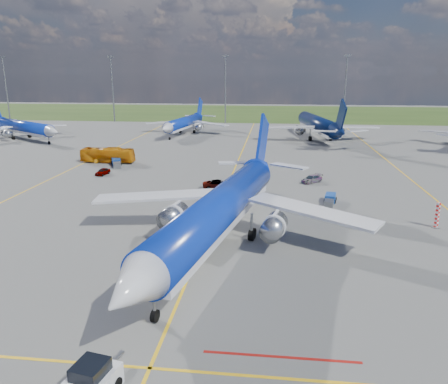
# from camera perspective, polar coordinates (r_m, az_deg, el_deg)

# --- Properties ---
(ground) EXTENTS (400.00, 400.00, 0.00)m
(ground) POSITION_cam_1_polar(r_m,az_deg,el_deg) (46.10, -2.80, -6.77)
(ground) COLOR #585855
(ground) RESTS_ON ground
(grass_strip) EXTENTS (400.00, 80.00, 0.01)m
(grass_strip) POSITION_cam_1_polar(r_m,az_deg,el_deg) (192.99, 4.53, 10.28)
(grass_strip) COLOR #2D4719
(grass_strip) RESTS_ON ground
(taxiway_lines) EXTENTS (60.25, 160.00, 0.02)m
(taxiway_lines) POSITION_cam_1_polar(r_m,az_deg,el_deg) (72.25, 0.89, 1.53)
(taxiway_lines) COLOR yellow
(taxiway_lines) RESTS_ON ground
(floodlight_masts) EXTENTS (202.20, 0.50, 22.70)m
(floodlight_masts) POSITION_cam_1_polar(r_m,az_deg,el_deg) (152.17, 7.90, 13.53)
(floodlight_masts) COLOR slate
(floodlight_masts) RESTS_ON ground
(warning_post) EXTENTS (0.50, 0.50, 3.00)m
(warning_post) POSITION_cam_1_polar(r_m,az_deg,el_deg) (55.84, 26.07, -2.73)
(warning_post) COLOR red
(warning_post) RESTS_ON ground
(bg_jet_nw) EXTENTS (44.62, 42.19, 9.32)m
(bg_jet_nw) POSITION_cam_1_polar(r_m,az_deg,el_deg) (127.39, -24.45, 6.26)
(bg_jet_nw) COLOR #0B29A1
(bg_jet_nw) RESTS_ON ground
(bg_jet_nnw) EXTENTS (31.20, 38.31, 9.16)m
(bg_jet_nnw) POSITION_cam_1_polar(r_m,az_deg,el_deg) (127.18, -5.18, 7.56)
(bg_jet_nnw) COLOR #0B29A1
(bg_jet_nnw) RESTS_ON ground
(bg_jet_n) EXTENTS (39.70, 48.06, 11.29)m
(bg_jet_n) POSITION_cam_1_polar(r_m,az_deg,el_deg) (120.01, 12.09, 6.81)
(bg_jet_n) COLOR #07143A
(bg_jet_n) RESTS_ON ground
(main_airliner) EXTENTS (41.60, 49.89, 11.58)m
(main_airliner) POSITION_cam_1_polar(r_m,az_deg,el_deg) (45.40, -0.62, -7.12)
(main_airliner) COLOR #0B29A1
(main_airliner) RESTS_ON ground
(apron_bus) EXTENTS (10.70, 2.90, 2.95)m
(apron_bus) POSITION_cam_1_polar(r_m,az_deg,el_deg) (89.30, -14.96, 4.68)
(apron_bus) COLOR orange
(apron_bus) RESTS_ON ground
(service_car_a) EXTENTS (1.91, 3.60, 1.16)m
(service_car_a) POSITION_cam_1_polar(r_m,az_deg,el_deg) (78.93, -15.57, 2.59)
(service_car_a) COLOR #999999
(service_car_a) RESTS_ON ground
(service_car_b) EXTENTS (5.52, 3.53, 1.42)m
(service_car_b) POSITION_cam_1_polar(r_m,az_deg,el_deg) (66.80, -0.61, 0.99)
(service_car_b) COLOR #999999
(service_car_b) RESTS_ON ground
(service_car_c) EXTENTS (4.02, 4.10, 1.19)m
(service_car_c) POSITION_cam_1_polar(r_m,az_deg,el_deg) (72.14, 11.37, 1.68)
(service_car_c) COLOR #999999
(service_car_c) RESTS_ON ground
(baggage_tug_w) EXTENTS (2.16, 4.92, 1.07)m
(baggage_tug_w) POSITION_cam_1_polar(r_m,az_deg,el_deg) (61.33, 13.66, -1.00)
(baggage_tug_w) COLOR #1A459C
(baggage_tug_w) RESTS_ON ground
(baggage_tug_c) EXTENTS (3.50, 5.64, 1.24)m
(baggage_tug_c) POSITION_cam_1_polar(r_m,az_deg,el_deg) (85.85, -13.87, 3.72)
(baggage_tug_c) COLOR navy
(baggage_tug_c) RESTS_ON ground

